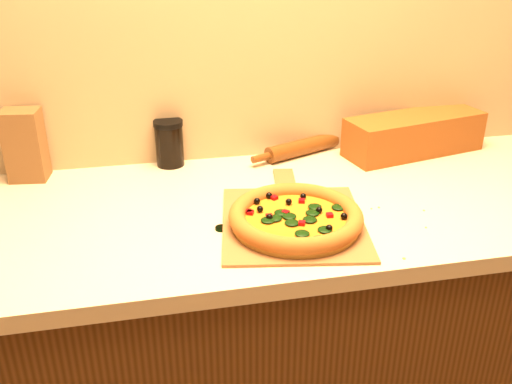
{
  "coord_description": "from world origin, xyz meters",
  "views": [
    {
      "loc": [
        -0.33,
        0.2,
        1.54
      ],
      "look_at": [
        -0.08,
        1.38,
        0.96
      ],
      "focal_mm": 40.0,
      "sensor_mm": 36.0,
      "label": 1
    }
  ],
  "objects_px": {
    "dark_jar": "(169,143)",
    "rolling_pin": "(302,147)",
    "pizza": "(296,218)",
    "pizza_peel": "(293,220)"
  },
  "relations": [
    {
      "from": "dark_jar",
      "to": "rolling_pin",
      "type": "bearing_deg",
      "value": -0.36
    },
    {
      "from": "pizza",
      "to": "pizza_peel",
      "type": "bearing_deg",
      "value": 86.02
    },
    {
      "from": "pizza_peel",
      "to": "pizza",
      "type": "bearing_deg",
      "value": -84.39
    },
    {
      "from": "rolling_pin",
      "to": "pizza_peel",
      "type": "bearing_deg",
      "value": -108.99
    },
    {
      "from": "pizza_peel",
      "to": "pizza",
      "type": "height_order",
      "value": "pizza"
    },
    {
      "from": "pizza_peel",
      "to": "dark_jar",
      "type": "xyz_separation_m",
      "value": [
        -0.26,
        0.4,
        0.06
      ]
    },
    {
      "from": "pizza_peel",
      "to": "dark_jar",
      "type": "bearing_deg",
      "value": 132.28
    },
    {
      "from": "pizza_peel",
      "to": "pizza",
      "type": "xyz_separation_m",
      "value": [
        -0.0,
        -0.03,
        0.02
      ]
    },
    {
      "from": "pizza_peel",
      "to": "pizza",
      "type": "relative_size",
      "value": 1.68
    },
    {
      "from": "pizza",
      "to": "rolling_pin",
      "type": "relative_size",
      "value": 0.9
    }
  ]
}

